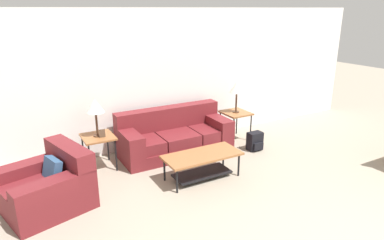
{
  "coord_description": "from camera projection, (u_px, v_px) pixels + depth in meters",
  "views": [
    {
      "loc": [
        -2.99,
        -1.17,
        2.58
      ],
      "look_at": [
        -0.33,
        3.59,
        0.8
      ],
      "focal_mm": 32.0,
      "sensor_mm": 36.0,
      "label": 1
    }
  ],
  "objects": [
    {
      "name": "wall_back",
      "position": [
        178.0,
        77.0,
        6.69
      ],
      "size": [
        9.1,
        0.06,
        2.6
      ],
      "color": "white",
      "rests_on": "ground_plane"
    },
    {
      "name": "couch",
      "position": [
        174.0,
        137.0,
        6.37
      ],
      "size": [
        2.06,
        0.87,
        0.82
      ],
      "color": "maroon",
      "rests_on": "ground_plane"
    },
    {
      "name": "armchair",
      "position": [
        48.0,
        187.0,
        4.62
      ],
      "size": [
        1.27,
        1.25,
        0.8
      ],
      "color": "maroon",
      "rests_on": "ground_plane"
    },
    {
      "name": "coffee_table",
      "position": [
        202.0,
        160.0,
        5.38
      ],
      "size": [
        1.23,
        0.56,
        0.41
      ],
      "color": "#935B33",
      "rests_on": "ground_plane"
    },
    {
      "name": "side_table_left",
      "position": [
        98.0,
        139.0,
        5.66
      ],
      "size": [
        0.51,
        0.56,
        0.58
      ],
      "color": "#935B33",
      "rests_on": "ground_plane"
    },
    {
      "name": "side_table_right",
      "position": [
        236.0,
        115.0,
        6.96
      ],
      "size": [
        0.51,
        0.56,
        0.58
      ],
      "color": "#935B33",
      "rests_on": "ground_plane"
    },
    {
      "name": "table_lamp_left",
      "position": [
        95.0,
        107.0,
        5.48
      ],
      "size": [
        0.29,
        0.29,
        0.63
      ],
      "color": "#472D1E",
      "rests_on": "side_table_left"
    },
    {
      "name": "table_lamp_right",
      "position": [
        237.0,
        88.0,
        6.78
      ],
      "size": [
        0.29,
        0.29,
        0.63
      ],
      "color": "#472D1E",
      "rests_on": "side_table_right"
    },
    {
      "name": "backpack",
      "position": [
        255.0,
        141.0,
        6.51
      ],
      "size": [
        0.28,
        0.26,
        0.35
      ],
      "color": "black",
      "rests_on": "ground_plane"
    },
    {
      "name": "picture_frame",
      "position": [
        102.0,
        133.0,
        5.58
      ],
      "size": [
        0.1,
        0.04,
        0.13
      ],
      "color": "#4C3828",
      "rests_on": "side_table_left"
    }
  ]
}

